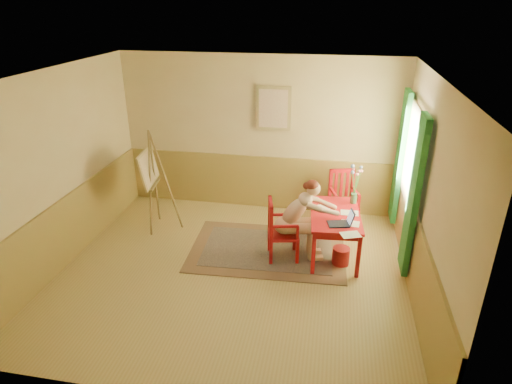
% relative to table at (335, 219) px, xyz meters
% --- Properties ---
extents(room, '(5.04, 4.54, 2.84)m').
position_rel_table_xyz_m(room, '(-1.42, -0.72, 0.77)').
color(room, tan).
rests_on(room, ground).
extents(wainscot, '(5.00, 4.50, 1.00)m').
position_rel_table_xyz_m(wainscot, '(-1.42, 0.07, -0.13)').
color(wainscot, olive).
rests_on(wainscot, room).
extents(window, '(0.12, 2.01, 2.20)m').
position_rel_table_xyz_m(window, '(1.00, 0.38, 0.71)').
color(window, white).
rests_on(window, room).
extents(wall_portrait, '(0.60, 0.05, 0.76)m').
position_rel_table_xyz_m(wall_portrait, '(-1.17, 1.48, 1.27)').
color(wall_portrait, tan).
rests_on(wall_portrait, room).
extents(rug, '(2.48, 1.72, 0.02)m').
position_rel_table_xyz_m(rug, '(-1.01, -0.04, -0.62)').
color(rug, '#8C7251').
rests_on(rug, room).
extents(table, '(0.81, 1.25, 0.72)m').
position_rel_table_xyz_m(table, '(0.00, 0.00, 0.00)').
color(table, red).
rests_on(table, room).
extents(chair_left, '(0.52, 0.50, 0.96)m').
position_rel_table_xyz_m(chair_left, '(-0.79, -0.22, -0.15)').
color(chair_left, red).
rests_on(chair_left, room).
extents(chair_back, '(0.55, 0.56, 1.00)m').
position_rel_table_xyz_m(chair_back, '(0.12, 1.00, -0.13)').
color(chair_back, red).
rests_on(chair_back, room).
extents(figure, '(0.98, 0.52, 1.28)m').
position_rel_table_xyz_m(figure, '(-0.51, -0.17, 0.08)').
color(figure, beige).
rests_on(figure, room).
extents(laptop, '(0.39, 0.29, 0.21)m').
position_rel_table_xyz_m(laptop, '(0.10, -0.33, 0.13)').
color(laptop, '#1E2338').
rests_on(laptop, table).
extents(papers, '(0.72, 1.06, 0.00)m').
position_rel_table_xyz_m(papers, '(0.11, -0.17, 0.09)').
color(papers, white).
rests_on(papers, table).
extents(vase, '(0.20, 0.30, 0.61)m').
position_rel_table_xyz_m(vase, '(0.26, 0.43, 0.37)').
color(vase, '#3F724C').
rests_on(vase, table).
extents(wastebasket, '(0.31, 0.31, 0.27)m').
position_rel_table_xyz_m(wastebasket, '(0.13, -0.23, -0.49)').
color(wastebasket, red).
rests_on(wastebasket, room).
extents(easel, '(0.62, 0.78, 1.74)m').
position_rel_table_xyz_m(easel, '(-3.03, 0.36, 0.40)').
color(easel, olive).
rests_on(easel, room).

